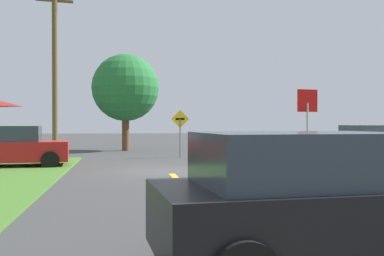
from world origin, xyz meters
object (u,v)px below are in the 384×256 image
Objects in this scene: car_on_crossroad at (362,141)px; utility_pole_mid at (55,69)px; car_behind_on_main_road at (322,202)px; direction_sign at (180,128)px; stop_sign at (307,114)px; oak_tree_left at (125,88)px; parked_car_near_building at (14,147)px.

car_on_crossroad is 0.53× the size of utility_pole_mid.
car_behind_on_main_road is at bearing 150.68° from car_on_crossroad.
direction_sign reaches higher than car_behind_on_main_road.
stop_sign is 10.45m from car_behind_on_main_road.
car_on_crossroad is 15.91m from utility_pole_mid.
oak_tree_left reaches higher than car_behind_on_main_road.
oak_tree_left is (4.36, 10.24, 3.13)m from parked_car_near_building.
car_behind_on_main_road is 1.77× the size of direction_sign.
parked_car_near_building is at bearing 102.57° from car_on_crossroad.
parked_car_near_building is 6.26m from utility_pole_mid.
oak_tree_left is at bearing 113.28° from direction_sign.
parked_car_near_building is (-16.18, -3.03, -0.00)m from car_on_crossroad.
direction_sign is at bearing -66.72° from oak_tree_left.
parked_car_near_building is at bearing -149.63° from direction_sign.
parked_car_near_building is 1.72× the size of direction_sign.
utility_pole_mid is 3.57× the size of direction_sign.
car_on_crossroad is 14.19m from oak_tree_left.
utility_pole_mid is at bearing 171.25° from direction_sign.
oak_tree_left is (-11.82, 7.21, 3.13)m from car_on_crossroad.
stop_sign is at bearing -41.88° from utility_pole_mid.
utility_pole_mid is at bearing 103.09° from car_behind_on_main_road.
utility_pole_mid reaches higher than direction_sign.
utility_pole_mid reaches higher than stop_sign.
oak_tree_left is at bearing 55.67° from utility_pole_mid.
oak_tree_left reaches higher than direction_sign.
stop_sign reaches higher than car_on_crossroad.
direction_sign is (7.00, 4.10, 0.68)m from parked_car_near_building.
parked_car_near_building is 8.14m from direction_sign.
parked_car_near_building is 14.57m from car_behind_on_main_road.
car_on_crossroad is (5.79, 6.56, -1.23)m from stop_sign.
oak_tree_left reaches higher than car_on_crossroad.
direction_sign is (-9.18, 1.07, 0.68)m from car_on_crossroad.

